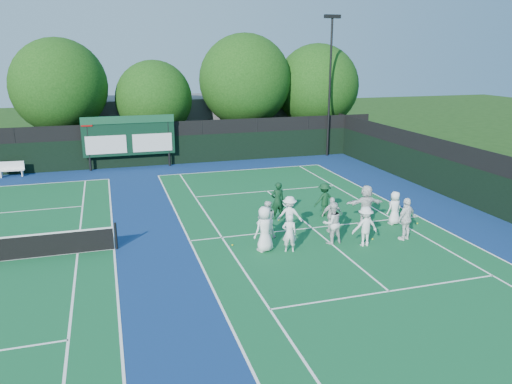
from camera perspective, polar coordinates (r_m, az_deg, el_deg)
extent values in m
plane|color=#193A10|center=(21.54, 7.46, -4.98)|extent=(120.00, 120.00, 0.00)
cube|color=navy|center=(20.88, -8.99, -5.71)|extent=(34.00, 32.00, 0.01)
cube|color=#12592D|center=(22.40, 6.41, -4.10)|extent=(10.97, 23.77, 0.00)
cube|color=white|center=(33.19, -1.66, 2.54)|extent=(10.97, 0.08, 0.00)
cube|color=white|center=(20.94, -7.59, -5.56)|extent=(0.08, 23.77, 0.00)
cube|color=white|center=(24.99, 18.07, -2.68)|extent=(0.08, 23.77, 0.00)
cube|color=white|center=(21.18, -3.92, -5.20)|extent=(0.08, 23.77, 0.00)
cube|color=white|center=(24.25, 15.40, -3.01)|extent=(0.08, 23.77, 0.00)
cube|color=white|center=(17.18, 14.96, -10.90)|extent=(8.23, 0.08, 0.00)
cube|color=white|center=(28.10, 1.29, 0.11)|extent=(8.23, 0.08, 0.00)
cube|color=white|center=(22.39, 6.41, -4.09)|extent=(0.08, 12.80, 0.00)
cube|color=white|center=(32.57, -26.16, 0.65)|extent=(10.97, 0.08, 0.00)
cube|color=white|center=(20.73, -15.92, -6.27)|extent=(0.08, 23.77, 0.00)
cube|color=white|center=(20.78, -19.72, -6.56)|extent=(0.08, 23.77, 0.00)
cube|color=black|center=(35.02, -12.58, 4.51)|extent=(34.00, 0.08, 2.00)
cube|color=black|center=(34.77, -12.73, 6.93)|extent=(34.00, 0.05, 1.00)
cube|color=black|center=(26.85, 24.43, 0.12)|extent=(0.08, 32.00, 2.00)
cube|color=black|center=(26.53, 24.79, 3.25)|extent=(0.05, 32.00, 1.00)
cylinder|color=black|center=(34.42, -18.60, 5.15)|extent=(0.16, 0.16, 3.50)
cylinder|color=black|center=(34.64, -9.96, 5.79)|extent=(0.16, 0.16, 3.50)
cube|color=black|center=(34.36, -14.32, 6.22)|extent=(6.00, 0.15, 2.60)
cube|color=#14482B|center=(34.11, -14.43, 8.02)|extent=(6.00, 0.05, 0.50)
cube|color=silver|center=(34.31, -16.76, 5.19)|extent=(2.60, 0.04, 1.20)
cube|color=silver|center=(34.44, -11.75, 5.56)|extent=(2.60, 0.04, 1.20)
cube|color=maroon|center=(34.11, -18.81, 7.51)|extent=(0.70, 0.04, 0.50)
cube|color=#5C5C61|center=(43.16, -8.21, 8.11)|extent=(18.00, 6.00, 4.00)
cylinder|color=black|center=(37.66, 8.41, 11.62)|extent=(0.16, 0.16, 10.00)
cube|color=black|center=(37.66, 8.73, 19.22)|extent=(1.20, 0.30, 0.25)
cylinder|color=black|center=(20.54, -15.71, -4.86)|extent=(0.10, 0.10, 1.10)
cube|color=white|center=(34.85, -26.16, 2.25)|extent=(1.54, 0.51, 0.06)
cube|color=white|center=(34.94, -26.18, 2.75)|extent=(1.51, 0.17, 0.50)
cube|color=white|center=(35.00, -27.09, 1.81)|extent=(0.09, 0.36, 0.40)
cube|color=white|center=(34.80, -25.13, 1.97)|extent=(0.09, 0.36, 0.40)
cylinder|color=black|center=(38.41, -21.01, 5.42)|extent=(0.44, 0.44, 2.81)
sphere|color=#133C0D|center=(37.99, -21.59, 11.18)|extent=(6.60, 6.60, 6.60)
sphere|color=#133C0D|center=(38.29, -20.55, 10.31)|extent=(4.62, 4.62, 4.62)
cylinder|color=black|center=(38.53, -11.32, 5.70)|extent=(0.44, 0.44, 2.17)
sphere|color=#133C0D|center=(38.13, -11.58, 10.41)|extent=(5.59, 5.59, 5.59)
sphere|color=#133C0D|center=(38.54, -10.68, 9.67)|extent=(3.91, 3.91, 3.91)
cylinder|color=black|center=(39.75, -1.24, 6.78)|extent=(0.44, 0.44, 2.83)
sphere|color=#133C0D|center=(39.32, -1.27, 12.64)|extent=(7.06, 7.06, 7.06)
sphere|color=#133C0D|center=(39.82, -0.54, 11.66)|extent=(4.94, 4.94, 4.94)
cylinder|color=black|center=(41.79, 6.82, 6.85)|extent=(0.44, 0.44, 2.46)
sphere|color=#133C0D|center=(41.39, 6.99, 11.95)|extent=(6.65, 6.65, 6.65)
sphere|color=#133C0D|center=(41.96, 7.55, 11.07)|extent=(4.66, 4.66, 4.66)
sphere|color=#CED118|center=(20.30, -2.72, -6.07)|extent=(0.07, 0.07, 0.07)
sphere|color=#CED118|center=(23.56, 8.69, -3.11)|extent=(0.07, 0.07, 0.07)
sphere|color=#CED118|center=(23.91, 17.96, -3.44)|extent=(0.07, 0.07, 0.07)
sphere|color=#CED118|center=(23.24, 2.59, -3.21)|extent=(0.07, 0.07, 0.07)
sphere|color=#CED118|center=(21.45, 13.19, -5.26)|extent=(0.07, 0.07, 0.07)
imported|color=white|center=(19.47, 1.00, -4.25)|extent=(1.05, 0.87, 1.83)
imported|color=white|center=(19.49, 3.84, -4.71)|extent=(0.64, 0.50, 1.54)
imported|color=silver|center=(20.50, 8.69, -3.52)|extent=(0.93, 0.76, 1.75)
imported|color=white|center=(20.50, 12.36, -3.85)|extent=(1.09, 0.65, 1.65)
imported|color=white|center=(21.55, 16.79, -2.98)|extent=(1.15, 0.79, 1.81)
imported|color=white|center=(20.93, 1.26, -3.13)|extent=(0.91, 0.78, 1.60)
imported|color=white|center=(21.45, 3.86, -2.63)|extent=(1.22, 0.97, 1.65)
imported|color=silver|center=(21.78, 8.69, -2.61)|extent=(0.96, 0.50, 1.57)
imported|color=silver|center=(22.98, 12.46, -1.46)|extent=(1.77, 0.73, 1.86)
imported|color=white|center=(23.39, 15.56, -1.77)|extent=(0.85, 0.65, 1.54)
imported|color=#0D321A|center=(23.20, 2.49, -1.01)|extent=(0.66, 0.44, 1.79)
imported|color=#0F391D|center=(23.84, 7.80, -0.89)|extent=(1.15, 0.79, 1.63)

